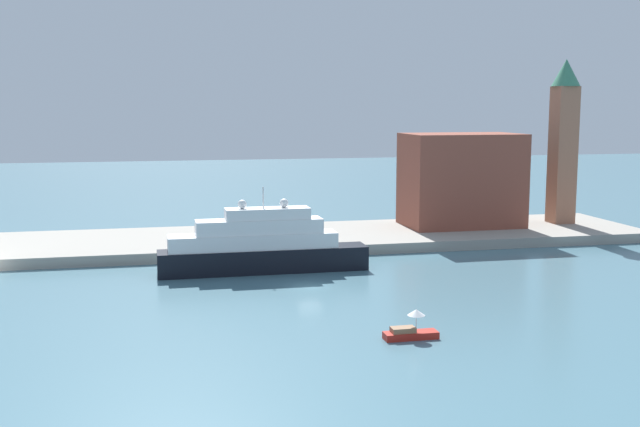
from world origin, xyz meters
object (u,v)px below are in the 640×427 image
object	(u,v)px
bell_tower	(563,135)
person_figure	(228,239)
mooring_bollard	(310,242)
harbor_building	(461,180)
parked_car	(202,241)
large_yacht	(261,247)
small_motorboat	(411,330)

from	to	relation	value
bell_tower	person_figure	world-z (taller)	bell_tower
bell_tower	mooring_bollard	distance (m)	45.79
harbor_building	parked_car	bearing A→B (deg)	-168.47
harbor_building	parked_car	xyz separation A→B (m)	(-39.97, -8.15, -6.49)
bell_tower	parked_car	distance (m)	58.46
large_yacht	person_figure	size ratio (longest dim) A/B	14.31
bell_tower	small_motorboat	bearing A→B (deg)	-130.65
person_figure	large_yacht	bearing A→B (deg)	-75.51
small_motorboat	person_figure	size ratio (longest dim) A/B	2.68
harbor_building	bell_tower	xyz separation A→B (m)	(16.49, -0.71, 6.71)
small_motorboat	person_figure	world-z (taller)	person_figure
small_motorboat	person_figure	bearing A→B (deg)	105.90
small_motorboat	parked_car	bearing A→B (deg)	109.61
bell_tower	harbor_building	bearing A→B (deg)	177.54
parked_car	person_figure	world-z (taller)	person_figure
small_motorboat	person_figure	xyz separation A→B (m)	(-11.37, 39.90, 1.45)
small_motorboat	bell_tower	world-z (taller)	bell_tower
large_yacht	parked_car	size ratio (longest dim) A/B	5.51
parked_car	person_figure	bearing A→B (deg)	-21.58
bell_tower	person_figure	xyz separation A→B (m)	(-53.14, -8.76, -12.95)
person_figure	mooring_bollard	world-z (taller)	person_figure
large_yacht	mooring_bollard	world-z (taller)	large_yacht
bell_tower	mooring_bollard	bearing A→B (deg)	-166.11
parked_car	person_figure	size ratio (longest dim) A/B	2.60
harbor_building	mooring_bollard	distance (m)	29.11
parked_car	mooring_bollard	size ratio (longest dim) A/B	5.96
small_motorboat	mooring_bollard	size ratio (longest dim) A/B	6.16
parked_car	mooring_bollard	world-z (taller)	parked_car
large_yacht	small_motorboat	size ratio (longest dim) A/B	5.33
harbor_building	small_motorboat	bearing A→B (deg)	-117.12
person_figure	mooring_bollard	size ratio (longest dim) A/B	2.30
harbor_building	bell_tower	bearing A→B (deg)	-2.46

